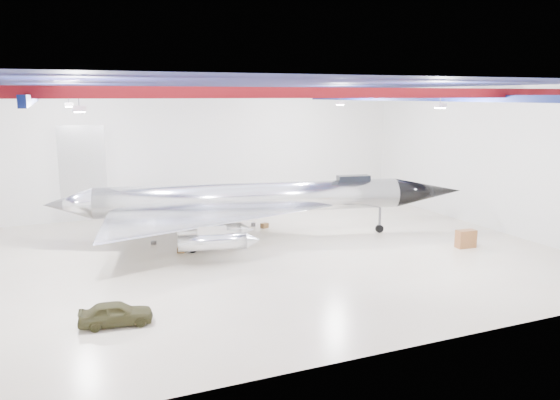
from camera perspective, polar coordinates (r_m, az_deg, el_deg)
name	(u,v)px	position (r m, az deg, el deg)	size (l,w,h in m)	color
floor	(247,256)	(35.74, -3.43, -5.86)	(40.00, 40.00, 0.00)	beige
wall_back	(190,151)	(48.86, -9.43, 5.12)	(40.00, 40.00, 0.00)	silver
wall_right	(491,158)	(45.26, 21.15, 4.08)	(30.00, 30.00, 0.00)	silver
ceiling	(245,83)	(34.23, -3.64, 12.06)	(40.00, 40.00, 0.00)	#0A0F38
ceiling_structure	(245,95)	(34.23, -3.63, 10.93)	(39.50, 29.50, 1.08)	maroon
jet_aircraft	(251,202)	(39.25, -3.06, -0.23)	(30.25, 20.65, 8.32)	silver
jeep	(116,313)	(26.34, -16.79, -11.27)	(1.32, 3.27, 1.11)	#39371C
desk	(466,239)	(39.56, 18.84, -3.86)	(1.34, 0.67, 1.23)	brown
crate_ply	(181,250)	(36.99, -10.32, -5.16)	(0.50, 0.40, 0.35)	olive
toolbox_red	(155,229)	(43.20, -12.90, -2.97)	(0.42, 0.33, 0.29)	#A61A10
engine_drum	(234,237)	(39.44, -4.85, -3.92)	(0.52, 0.52, 0.47)	#59595B
parts_bin	(265,226)	(43.05, -1.62, -2.68)	(0.54, 0.43, 0.38)	olive
crate_small	(153,243)	(39.40, -13.08, -4.36)	(0.33, 0.26, 0.23)	#59595B
oil_barrel	(230,241)	(38.71, -5.29, -4.30)	(0.50, 0.40, 0.35)	olive
spares_box	(253,224)	(43.62, -2.80, -2.56)	(0.35, 0.35, 0.31)	#59595B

